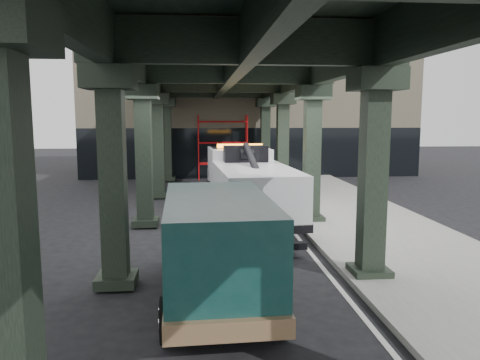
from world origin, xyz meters
TOP-DOWN VIEW (x-y plane):
  - ground at (0.00, 0.00)m, footprint 90.00×90.00m
  - sidewalk at (4.50, 2.00)m, footprint 5.00×40.00m
  - lane_stripe at (1.70, 2.00)m, footprint 0.12×38.00m
  - viaduct at (-0.40, 2.00)m, footprint 7.40×32.00m
  - building at (2.00, 20.00)m, footprint 22.00×10.00m
  - scaffolding at (0.00, 14.64)m, footprint 3.08×0.88m
  - tow_truck at (0.36, 3.11)m, footprint 3.05×9.04m
  - towed_van at (-1.12, -4.98)m, footprint 2.46×5.74m

SIDE VIEW (x-z plane):
  - ground at x=0.00m, z-range 0.00..0.00m
  - lane_stripe at x=1.70m, z-range 0.00..0.01m
  - sidewalk at x=4.50m, z-range 0.00..0.15m
  - towed_van at x=-1.12m, z-range 0.09..2.38m
  - tow_truck at x=0.36m, z-range -0.04..2.88m
  - scaffolding at x=0.00m, z-range 0.11..4.11m
  - building at x=2.00m, z-range 0.00..8.00m
  - viaduct at x=-0.40m, z-range 2.26..8.66m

